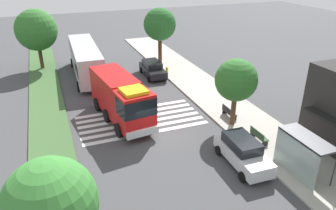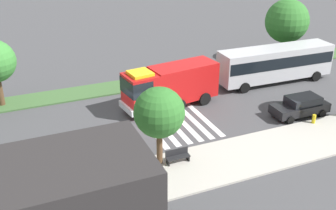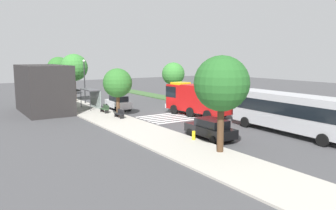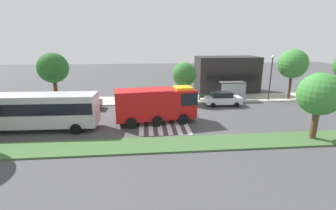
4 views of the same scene
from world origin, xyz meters
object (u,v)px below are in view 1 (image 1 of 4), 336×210
Objects in this scene: parked_car_west at (153,69)px; transit_bus at (85,58)px; sidewalk_tree_far_west at (160,25)px; fire_hydrant at (167,70)px; bus_stop_shelter at (301,149)px; bench_west_of_shelter at (229,112)px; bench_near_shelter at (258,136)px; sidewalk_tree_west at (236,80)px; median_tree_far_west at (36,30)px; fire_truck at (122,98)px; median_tree_west at (51,205)px; parked_car_mid at (242,152)px.

transit_bus reaches higher than parked_car_west.
sidewalk_tree_far_west is 9.55× the size of fire_hydrant.
fire_hydrant is at bearing -177.68° from bus_stop_shelter.
bench_west_of_shelter is 16.29m from sidewalk_tree_far_west.
bench_near_shelter is 0.24× the size of sidewalk_tree_far_west.
sidewalk_tree_west is 24.41m from median_tree_far_west.
fire_hydrant is (2.54, 8.57, -1.59)m from transit_bus.
fire_truck is 10.94m from parked_car_west.
fire_truck is 1.27× the size of median_tree_far_west.
bench_near_shelter reaches higher than fire_hydrant.
bench_west_of_shelter is at bearing 126.30° from median_tree_west.
bench_near_shelter is at bearing 0.98° from sidewalk_tree_far_west.
fire_truck is at bearing -130.02° from bench_near_shelter.
median_tree_west reaches higher than parked_car_mid.
bench_west_of_shelter is at bearing 158.26° from parked_car_mid.
bus_stop_shelter reaches higher than parked_car_mid.
parked_car_mid is 5.97m from sidewalk_tree_west.
median_tree_west reaches higher than sidewalk_tree_west.
median_tree_west reaches higher than fire_truck.
median_tree_west reaches higher than bus_stop_shelter.
parked_car_west reaches higher than bench_west_of_shelter.
median_tree_west is at bearing -53.70° from bench_west_of_shelter.
fire_hydrant is at bearing -7.77° from sidewalk_tree_far_west.
bus_stop_shelter is at bearing 29.33° from fire_truck.
sidewalk_tree_far_west is 29.34m from median_tree_west.
parked_car_west reaches higher than fire_hydrant.
bench_west_of_shelter is at bearing -145.52° from transit_bus.
parked_car_mid is 0.40× the size of transit_bus.
median_tree_west is at bearing -81.15° from bus_stop_shelter.
parked_car_west is at bearing -31.27° from sidewalk_tree_far_west.
fire_hydrant is at bearing 176.22° from parked_car_mid.
parked_car_mid is 0.70× the size of sidewalk_tree_far_west.
bench_near_shelter is 0.30× the size of sidewalk_tree_west.
median_tree_far_west is at bearing -104.00° from sidewalk_tree_far_west.
bench_near_shelter is 0.28× the size of median_tree_west.
median_tree_far_west reaches higher than sidewalk_tree_west.
bus_stop_shelter is 0.52× the size of sidewalk_tree_far_west.
median_tree_west is (9.13, -13.63, 0.20)m from sidewalk_tree_west.
bench_near_shelter is at bearing 31.05° from median_tree_far_west.
median_tree_west is at bearing -31.30° from fire_truck.
sidewalk_tree_far_west is (-12.89, 7.89, 2.83)m from fire_truck.
bus_stop_shelter is (2.22, 2.51, 0.96)m from parked_car_mid.
sidewalk_tree_far_west is 16.87m from sidewalk_tree_west.
bench_near_shelter is at bearing 113.84° from median_tree_west.
fire_truck is 11.82m from transit_bus.
sidewalk_tree_far_west reaches higher than median_tree_west.
bench_near_shelter is 4.09m from bench_west_of_shelter.
bench_near_shelter is at bearing 6.51° from sidewalk_tree_west.
bus_stop_shelter is (20.18, 2.51, 1.03)m from parked_car_west.
bus_stop_shelter is at bearing 50.16° from parked_car_mid.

